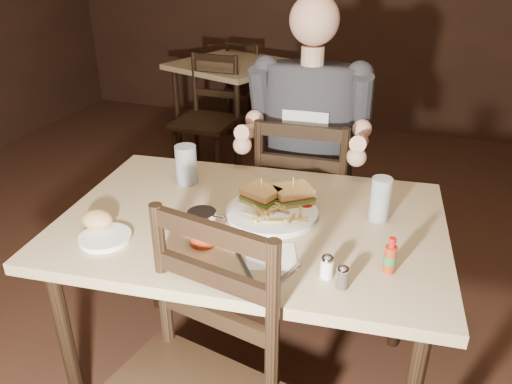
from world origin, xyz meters
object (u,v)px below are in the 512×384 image
(bg_chair_far, at_px, (254,88))
(hot_sauce, at_px, (391,255))
(main_table, at_px, (252,237))
(bg_table, at_px, (232,74))
(dinner_plate, at_px, (272,214))
(chair_far, at_px, (305,206))
(diner, at_px, (308,111))
(glass_left, at_px, (186,165))
(side_plate, at_px, (105,239))
(syrup_dispenser, at_px, (203,228))
(bg_chair_near, at_px, (205,122))
(glass_right, at_px, (380,199))

(bg_chair_far, xyz_separation_m, hot_sauce, (1.44, -3.03, 0.40))
(main_table, bearing_deg, bg_table, 112.64)
(bg_table, distance_m, dinner_plate, 2.50)
(chair_far, distance_m, diner, 0.49)
(diner, relative_size, glass_left, 6.13)
(side_plate, bearing_deg, hot_sauce, 7.53)
(chair_far, bearing_deg, hot_sauce, 114.66)
(dinner_plate, relative_size, hot_sauce, 2.73)
(main_table, height_order, bg_chair_far, bg_chair_far)
(dinner_plate, height_order, syrup_dispenser, syrup_dispenser)
(bg_chair_near, relative_size, glass_right, 5.79)
(bg_chair_far, xyz_separation_m, bg_chair_near, (0.00, -1.10, 0.03))
(chair_far, relative_size, side_plate, 5.94)
(glass_right, xyz_separation_m, syrup_dispenser, (-0.51, -0.33, -0.02))
(bg_chair_near, bearing_deg, chair_far, -44.87)
(bg_chair_far, height_order, glass_left, glass_left)
(dinner_plate, bearing_deg, main_table, -147.17)
(chair_far, height_order, side_plate, chair_far)
(side_plate, bearing_deg, dinner_plate, 34.84)
(main_table, relative_size, glass_left, 8.93)
(main_table, bearing_deg, glass_right, 18.06)
(glass_right, relative_size, side_plate, 0.96)
(bg_chair_far, distance_m, hot_sauce, 3.38)
(glass_right, relative_size, hot_sauce, 1.36)
(diner, relative_size, hot_sauce, 8.28)
(chair_far, height_order, glass_left, chair_far)
(dinner_plate, relative_size, side_plate, 1.92)
(syrup_dispenser, bearing_deg, diner, 75.20)
(diner, distance_m, glass_left, 0.59)
(main_table, distance_m, glass_left, 0.42)
(main_table, distance_m, diner, 0.68)
(bg_table, height_order, glass_left, glass_left)
(chair_far, height_order, bg_chair_near, chair_far)
(glass_right, height_order, hot_sauce, glass_right)
(diner, xyz_separation_m, syrup_dispenser, (-0.14, -0.82, -0.15))
(diner, bearing_deg, dinner_plate, -91.39)
(glass_left, bearing_deg, bg_table, 106.50)
(bg_chair_far, distance_m, diner, 2.52)
(glass_left, bearing_deg, bg_chair_near, 111.81)
(bg_table, xyz_separation_m, bg_chair_far, (0.00, 0.55, -0.26))
(main_table, height_order, diner, diner)
(dinner_plate, xyz_separation_m, side_plate, (-0.46, -0.32, -0.00))
(bg_chair_far, height_order, bg_chair_near, bg_chair_near)
(main_table, xyz_separation_m, bg_chair_near, (-0.96, 1.76, -0.24))
(bg_chair_far, distance_m, glass_left, 2.77)
(chair_far, bearing_deg, glass_left, 48.53)
(bg_table, bearing_deg, dinner_plate, -65.70)
(bg_table, relative_size, glass_left, 6.58)
(bg_table, distance_m, hot_sauce, 2.87)
(chair_far, distance_m, side_plate, 1.09)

